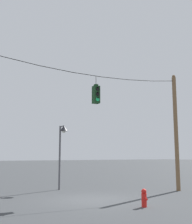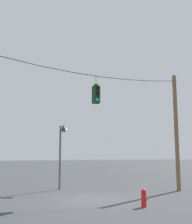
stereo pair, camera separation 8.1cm
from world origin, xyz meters
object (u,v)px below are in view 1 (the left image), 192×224
Objects in this scene: utility_pole_right at (176,131)px; fire_hydrant at (144,198)px; traffic_light_near_left_pole at (96,94)px; street_lamp at (62,138)px.

utility_pole_right is 7.07m from fire_hydrant.
utility_pole_right is 6.06m from traffic_light_near_left_pole.
fire_hydrant is (0.48, -3.30, -5.03)m from traffic_light_near_left_pole.
utility_pole_right is at bearing 0.00° from traffic_light_near_left_pole.
traffic_light_near_left_pole is at bearing 98.20° from fire_hydrant.
traffic_light_near_left_pole is (-5.80, -0.00, 1.76)m from utility_pole_right.
fire_hydrant is at bearing -81.80° from traffic_light_near_left_pole.
utility_pole_right is 4.82× the size of traffic_light_near_left_pole.
traffic_light_near_left_pole is 6.04m from fire_hydrant.
fire_hydrant is at bearing -82.79° from street_lamp.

